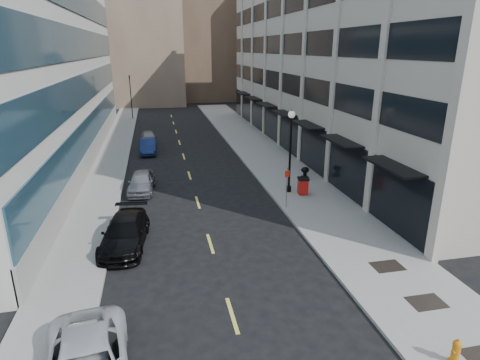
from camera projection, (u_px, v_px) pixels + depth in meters
name	position (u px, v px, depth m)	size (l,w,h in m)	color
ground	(244.00, 352.00, 13.37)	(160.00, 160.00, 0.00)	black
sidewalk_right	(280.00, 169.00, 33.41)	(5.00, 80.00, 0.15)	gray
sidewalk_left	(104.00, 180.00, 30.65)	(3.00, 80.00, 0.15)	gray
building_right	(354.00, 55.00, 38.97)	(15.30, 46.50, 18.25)	#AFA694
skyline_tan_near	(140.00, 22.00, 71.37)	(14.00, 18.00, 28.00)	#8A745A
skyline_brown	(203.00, 8.00, 76.51)	(12.00, 16.00, 34.00)	brown
skyline_tan_far	(90.00, 41.00, 79.63)	(12.00, 14.00, 22.00)	#8A745A
skyline_stone	(261.00, 46.00, 75.10)	(10.00, 14.00, 20.00)	#AFA694
grate_mid	(426.00, 302.00, 15.75)	(1.40, 1.00, 0.01)	black
grate_far	(387.00, 266.00, 18.35)	(1.40, 1.00, 0.01)	black
road_centerline	(193.00, 187.00, 29.16)	(0.15, 68.20, 0.01)	#D8CC4C
traffic_signal	(129.00, 78.00, 55.09)	(0.66, 0.66, 6.98)	black
car_black_pickup	(125.00, 233.00, 20.34)	(2.08, 5.12, 1.49)	black
car_silver_sedan	(141.00, 182.00, 28.14)	(1.69, 4.21, 1.43)	gray
car_blue_sedan	(148.00, 146.00, 38.54)	(1.45, 4.16, 1.37)	navy
car_grey_sedan	(149.00, 137.00, 42.60)	(1.55, 3.86, 1.32)	gray
fire_hydrant	(456.00, 351.00, 12.59)	(0.37, 0.37, 0.91)	orange
trash_bin	(303.00, 185.00, 27.23)	(0.83, 0.87, 1.17)	#BA110C
lamppost	(290.00, 144.00, 26.88)	(0.48, 0.48, 5.74)	black
sign_post	(287.00, 182.00, 24.63)	(0.30, 0.08, 2.59)	slate
urn_planter	(305.00, 171.00, 30.69)	(0.62, 0.62, 0.86)	black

